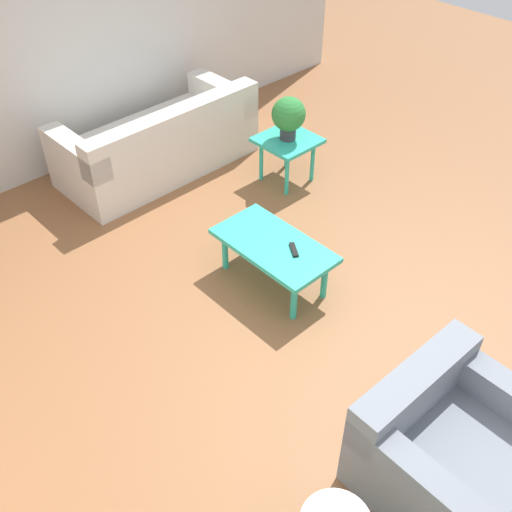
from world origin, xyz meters
TOP-DOWN VIEW (x-y plane):
  - ground_plane at (0.00, 0.00)m, footprint 14.00×14.00m
  - wall_right at (3.06, 0.00)m, footprint 0.12×7.20m
  - sofa at (2.29, -0.40)m, footprint 0.92×1.97m
  - armchair at (-1.57, 0.40)m, footprint 0.86×0.98m
  - coffee_table at (0.30, -0.05)m, footprint 0.96×0.52m
  - side_table_plant at (1.28, -1.19)m, footprint 0.53×0.53m
  - potted_plant at (1.28, -1.19)m, footprint 0.32×0.32m
  - remote_control at (0.13, -0.10)m, footprint 0.16×0.12m

SIDE VIEW (x-z plane):
  - ground_plane at x=0.00m, z-range 0.00..0.00m
  - armchair at x=-1.57m, z-range -0.07..0.63m
  - sofa at x=2.29m, z-range -0.09..0.67m
  - coffee_table at x=0.30m, z-range 0.15..0.55m
  - side_table_plant at x=1.28m, z-range 0.16..0.62m
  - remote_control at x=0.13m, z-range 0.40..0.42m
  - potted_plant at x=1.28m, z-range 0.49..0.91m
  - wall_right at x=3.06m, z-range 0.00..2.70m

